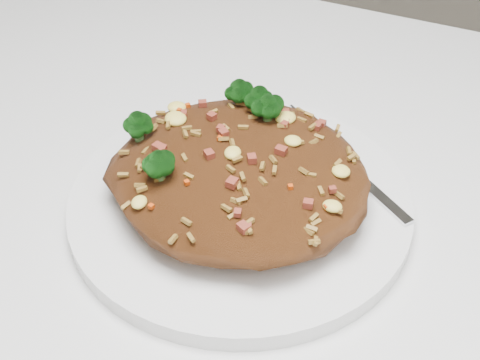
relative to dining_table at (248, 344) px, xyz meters
name	(u,v)px	position (x,y,z in m)	size (l,w,h in m)	color
dining_table	(248,344)	(0.00, 0.00, 0.00)	(1.20, 0.80, 0.75)	white
plate	(240,202)	(-0.03, 0.05, 0.10)	(0.25, 0.25, 0.01)	white
fried_rice	(239,165)	(-0.03, 0.05, 0.13)	(0.19, 0.18, 0.06)	brown
fork	(346,166)	(0.03, 0.11, 0.11)	(0.14, 0.11, 0.00)	silver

